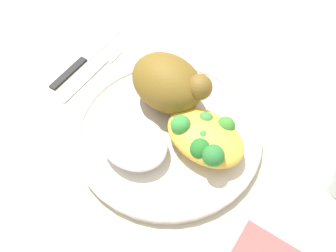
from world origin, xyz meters
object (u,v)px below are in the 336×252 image
object	(u,v)px
mac_cheese_with_broccoli	(205,137)
fork	(95,70)
roasted_chicken	(169,83)
rice_pile	(134,142)
plate	(168,133)
knife	(84,59)

from	to	relation	value
mac_cheese_with_broccoli	fork	world-z (taller)	mac_cheese_with_broccoli
roasted_chicken	fork	world-z (taller)	roasted_chicken
rice_pile	fork	size ratio (longest dim) A/B	0.69
roasted_chicken	mac_cheese_with_broccoli	xyz separation A→B (m)	(0.09, -0.03, -0.02)
plate	rice_pile	world-z (taller)	rice_pile
knife	mac_cheese_with_broccoli	bearing A→B (deg)	-2.54
rice_pile	mac_cheese_with_broccoli	xyz separation A→B (m)	(0.07, 0.07, 0.01)
roasted_chicken	mac_cheese_with_broccoli	world-z (taller)	roasted_chicken
mac_cheese_with_broccoli	rice_pile	bearing A→B (deg)	-136.41
mac_cheese_with_broccoli	knife	bearing A→B (deg)	177.46
mac_cheese_with_broccoli	knife	size ratio (longest dim) A/B	0.60
plate	rice_pile	size ratio (longest dim) A/B	2.75
roasted_chicken	knife	world-z (taller)	roasted_chicken
rice_pile	mac_cheese_with_broccoli	distance (m)	0.10
roasted_chicken	mac_cheese_with_broccoli	bearing A→B (deg)	-18.22
knife	rice_pile	bearing A→B (deg)	-21.50
plate	fork	bearing A→B (deg)	173.99
plate	fork	world-z (taller)	plate
roasted_chicken	fork	xyz separation A→B (m)	(-0.14, -0.02, -0.05)
plate	roasted_chicken	xyz separation A→B (m)	(-0.03, 0.04, 0.05)
rice_pile	knife	world-z (taller)	rice_pile
plate	mac_cheese_with_broccoli	distance (m)	0.06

